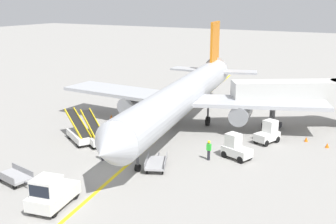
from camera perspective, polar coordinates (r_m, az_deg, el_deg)
ground_plane at (r=31.99m, az=-7.49°, el=-8.55°), size 300.00×300.00×0.00m
taxi_line_yellow at (r=36.14m, az=-3.65°, el=-5.57°), size 13.67×78.92×0.01m
airliner at (r=42.12m, az=2.21°, el=2.34°), size 28.21×35.24×10.10m
jet_bridge at (r=44.44m, az=18.23°, el=2.42°), size 12.22×8.89×4.85m
pushback_tug at (r=27.71m, az=-15.77°, el=-10.68°), size 2.52×3.89×2.20m
baggage_tug_near_wing at (r=39.28m, az=13.62°, el=-2.83°), size 2.09×2.71×2.10m
baggage_tug_by_cargo_door at (r=34.92m, az=9.29°, el=-4.89°), size 2.69×2.01×2.10m
belt_loader_forward_hold at (r=38.75m, az=-10.05°, el=-3.11°), size 4.83×3.87×2.59m
belt_loader_aft_hold at (r=39.38m, az=-12.07°, el=-2.92°), size 4.92×3.68×2.59m
baggage_cart_loaded at (r=32.29m, az=-20.48°, el=-8.30°), size 3.84×2.05×0.94m
baggage_cart_empty_trailing at (r=32.66m, az=-1.64°, el=-7.01°), size 2.58×3.75×0.94m
ground_crew_marshaller at (r=34.49m, az=-9.01°, el=-5.17°), size 0.36×0.24×1.70m
ground_crew_wing_walker at (r=34.29m, az=5.64°, el=-5.17°), size 0.36×0.24×1.70m
safety_cone_nose_left at (r=50.73m, az=-6.33°, el=0.78°), size 0.36×0.36×0.44m
safety_cone_nose_right at (r=42.46m, az=-5.90°, el=-2.10°), size 0.36×0.36×0.44m
safety_cone_wingtip_left at (r=39.77m, az=21.08°, el=-4.30°), size 0.36×0.36×0.44m
safety_cone_wingtip_right at (r=40.78m, az=18.50°, el=-3.58°), size 0.36×0.36×0.44m
safety_cone_tail_area at (r=46.46m, az=-7.81°, el=-0.63°), size 0.36×0.36×0.44m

